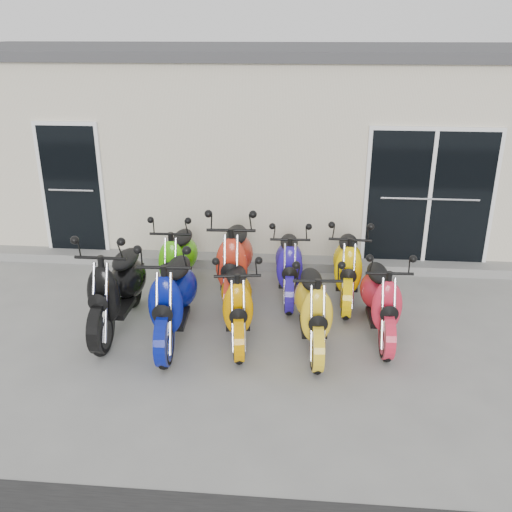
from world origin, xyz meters
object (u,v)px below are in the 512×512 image
(scooter_front_blue, at_px, (173,286))
(scooter_back_red, at_px, (234,250))
(scooter_front_black, at_px, (116,277))
(scooter_back_blue, at_px, (289,256))
(scooter_front_red, at_px, (382,290))
(scooter_back_green, at_px, (178,251))
(scooter_back_yellow, at_px, (348,257))
(scooter_front_orange_a, at_px, (237,292))
(scooter_front_orange_b, at_px, (314,298))

(scooter_front_blue, height_order, scooter_back_red, scooter_back_red)
(scooter_front_black, xyz_separation_m, scooter_front_blue, (0.79, -0.21, -0.00))
(scooter_front_black, distance_m, scooter_back_blue, 2.47)
(scooter_front_red, xyz_separation_m, scooter_back_blue, (-1.19, 1.06, -0.01))
(scooter_front_red, bearing_deg, scooter_front_blue, -175.39)
(scooter_front_blue, relative_size, scooter_back_red, 0.96)
(scooter_back_blue, bearing_deg, scooter_back_green, 178.93)
(scooter_front_red, distance_m, scooter_back_green, 3.00)
(scooter_back_red, relative_size, scooter_back_yellow, 1.14)
(scooter_front_black, height_order, scooter_back_red, scooter_back_red)
(scooter_back_yellow, bearing_deg, scooter_front_red, -67.71)
(scooter_front_orange_a, distance_m, scooter_back_red, 1.14)
(scooter_front_red, relative_size, scooter_back_yellow, 0.97)
(scooter_back_blue, bearing_deg, scooter_front_orange_a, -117.82)
(scooter_back_green, height_order, scooter_back_yellow, scooter_back_green)
(scooter_front_orange_b, distance_m, scooter_front_red, 0.91)
(scooter_back_blue, xyz_separation_m, scooter_back_yellow, (0.84, -0.04, 0.03))
(scooter_front_orange_a, xyz_separation_m, scooter_back_green, (-1.02, 1.24, 0.03))
(scooter_front_black, height_order, scooter_front_orange_b, scooter_front_black)
(scooter_back_blue, height_order, scooter_back_yellow, scooter_back_yellow)
(scooter_back_yellow, bearing_deg, scooter_front_orange_a, -136.13)
(scooter_front_orange_b, height_order, scooter_back_blue, scooter_front_orange_b)
(scooter_front_black, height_order, scooter_back_blue, scooter_front_black)
(scooter_back_blue, bearing_deg, scooter_back_red, -170.87)
(scooter_front_orange_b, xyz_separation_m, scooter_back_yellow, (0.49, 1.35, 0.01))
(scooter_back_red, xyz_separation_m, scooter_back_yellow, (1.62, 0.12, -0.09))
(scooter_front_orange_b, xyz_separation_m, scooter_front_red, (0.85, 0.32, -0.01))
(scooter_front_orange_a, distance_m, scooter_back_blue, 1.42)
(scooter_back_yellow, bearing_deg, scooter_back_green, -176.78)
(scooter_front_red, bearing_deg, scooter_back_blue, 136.17)
(scooter_front_orange_a, distance_m, scooter_front_orange_b, 0.96)
(scooter_back_green, relative_size, scooter_back_yellow, 1.00)
(scooter_back_red, xyz_separation_m, scooter_back_blue, (0.78, 0.16, -0.12))
(scooter_front_orange_a, relative_size, scooter_back_red, 0.85)
(scooter_front_orange_a, height_order, scooter_front_red, scooter_front_red)
(scooter_back_green, xyz_separation_m, scooter_back_yellow, (2.46, 0.00, -0.00))
(scooter_front_blue, distance_m, scooter_back_green, 1.35)
(scooter_front_orange_b, xyz_separation_m, scooter_back_red, (-1.12, 1.22, 0.10))
(scooter_front_orange_a, bearing_deg, scooter_front_red, -1.40)
(scooter_front_blue, relative_size, scooter_back_blue, 1.14)
(scooter_front_orange_b, height_order, scooter_back_green, scooter_back_green)
(scooter_front_red, bearing_deg, scooter_front_black, 179.49)
(scooter_back_blue, bearing_deg, scooter_back_yellow, -5.07)
(scooter_back_yellow, bearing_deg, scooter_front_blue, -146.02)
(scooter_back_green, bearing_deg, scooter_back_blue, 0.20)
(scooter_front_red, xyz_separation_m, scooter_back_yellow, (-0.36, 1.02, 0.02))
(scooter_front_red, height_order, scooter_back_blue, scooter_front_red)
(scooter_front_orange_b, bearing_deg, scooter_back_red, 127.92)
(scooter_back_green, height_order, scooter_back_red, scooter_back_red)
(scooter_back_yellow, bearing_deg, scooter_back_blue, -179.42)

